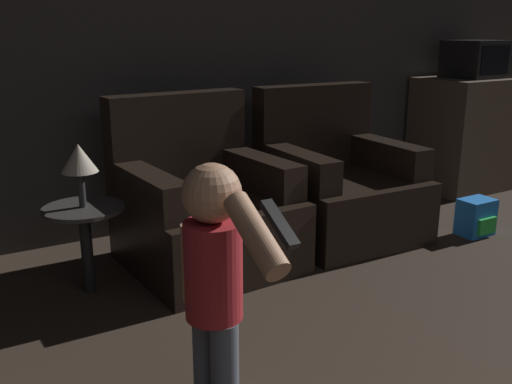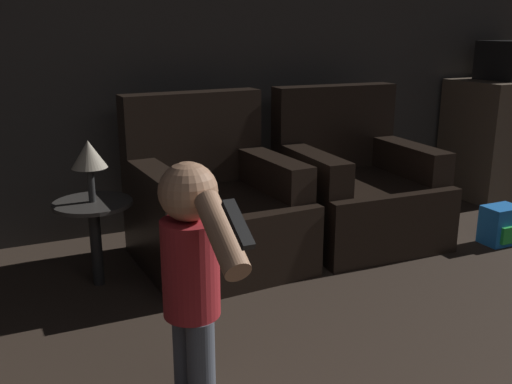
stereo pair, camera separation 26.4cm
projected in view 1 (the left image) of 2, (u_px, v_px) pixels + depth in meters
name	position (u px, v px, depth m)	size (l,w,h in m)	color
wall_back	(161.00, 31.00, 3.64)	(8.40, 0.05, 2.60)	#33302D
armchair_left	(202.00, 209.00, 3.27)	(0.91, 0.92, 0.96)	black
armchair_right	(336.00, 186.00, 3.75)	(0.89, 0.91, 0.96)	black
person_toddler	(215.00, 271.00, 1.91)	(0.20, 0.61, 0.90)	#474C56
toy_backpack	(476.00, 217.00, 3.75)	(0.22, 0.18, 0.24)	blue
kitchen_counter	(472.00, 133.00, 4.84)	(0.95, 0.60, 0.93)	brown
microwave	(477.00, 59.00, 4.66)	(0.46, 0.40, 0.30)	black
side_table	(85.00, 223.00, 2.87)	(0.41, 0.41, 0.46)	black
lamp	(79.00, 160.00, 2.78)	(0.18, 0.18, 0.32)	#262626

